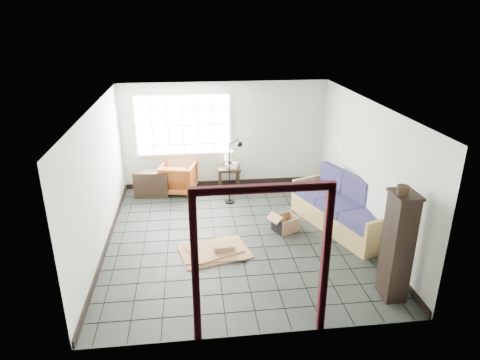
{
  "coord_description": "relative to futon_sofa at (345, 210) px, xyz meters",
  "views": [
    {
      "loc": [
        -0.83,
        -7.36,
        4.13
      ],
      "look_at": [
        0.08,
        0.3,
        1.08
      ],
      "focal_mm": 32.0,
      "sensor_mm": 36.0,
      "label": 1
    }
  ],
  "objects": [
    {
      "name": "console_shelf",
      "position": [
        -4.02,
        2.05,
        -0.07
      ],
      "size": [
        0.84,
        0.41,
        0.63
      ],
      "rotation": [
        0.0,
        0.0,
        -0.12
      ],
      "color": "black",
      "rests_on": "ground"
    },
    {
      "name": "floor_lamp",
      "position": [
        -2.11,
        1.47,
        0.43
      ],
      "size": [
        0.47,
        0.31,
        1.52
      ],
      "rotation": [
        0.0,
        0.0,
        0.39
      ],
      "color": "black",
      "rests_on": "ground"
    },
    {
      "name": "doorway_trim",
      "position": [
        -2.22,
        -2.87,
        1.0
      ],
      "size": [
        1.8,
        0.08,
        2.2
      ],
      "color": "#370C13",
      "rests_on": "ground"
    },
    {
      "name": "armchair",
      "position": [
        -3.39,
        2.23,
        0.03
      ],
      "size": [
        0.94,
        0.9,
        0.81
      ],
      "primitive_type": "imported",
      "rotation": [
        0.0,
        0.0,
        2.91
      ],
      "color": "#873813",
      "rests_on": "ground"
    },
    {
      "name": "projector",
      "position": [
        -2.1,
        2.18,
        0.28
      ],
      "size": [
        0.35,
        0.31,
        0.1
      ],
      "rotation": [
        0.0,
        0.0,
        -0.38
      ],
      "color": "silver",
      "rests_on": "side_table"
    },
    {
      "name": "pot",
      "position": [
        -0.14,
        -2.34,
        1.42
      ],
      "size": [
        0.22,
        0.22,
        0.13
      ],
      "rotation": [
        0.0,
        0.0,
        0.31
      ],
      "color": "black",
      "rests_on": "tall_shelf"
    },
    {
      "name": "side_table",
      "position": [
        -2.16,
        2.23,
        0.12
      ],
      "size": [
        0.56,
        0.56,
        0.6
      ],
      "rotation": [
        0.0,
        0.0,
        -0.02
      ],
      "color": "black",
      "rests_on": "ground"
    },
    {
      "name": "tall_shelf",
      "position": [
        -0.07,
        -2.3,
        0.51
      ],
      "size": [
        0.37,
        0.47,
        1.74
      ],
      "rotation": [
        0.0,
        0.0,
        0.0
      ],
      "color": "black",
      "rests_on": "ground"
    },
    {
      "name": "window_panel",
      "position": [
        -3.22,
        2.53,
        1.22
      ],
      "size": [
        2.32,
        0.08,
        1.52
      ],
      "color": "silver",
      "rests_on": "ground"
    },
    {
      "name": "room_shell",
      "position": [
        -2.22,
        -0.14,
        1.3
      ],
      "size": [
        5.02,
        5.52,
        2.61
      ],
      "color": "silver",
      "rests_on": "ground"
    },
    {
      "name": "futon_sofa",
      "position": [
        0.0,
        0.0,
        0.0
      ],
      "size": [
        1.64,
        2.53,
        1.05
      ],
      "rotation": [
        0.0,
        0.0,
        0.35
      ],
      "color": "olive",
      "rests_on": "ground"
    },
    {
      "name": "open_box",
      "position": [
        -1.23,
        -0.01,
        -0.23
      ],
      "size": [
        0.81,
        0.63,
        0.41
      ],
      "rotation": [
        0.0,
        0.0,
        0.44
      ],
      "color": "olive",
      "rests_on": "ground"
    },
    {
      "name": "cardboard_pile",
      "position": [
        -2.69,
        -0.7,
        -0.33
      ],
      "size": [
        1.39,
        1.12,
        0.18
      ],
      "rotation": [
        0.0,
        0.0,
        0.18
      ],
      "color": "olive",
      "rests_on": "ground"
    },
    {
      "name": "table_lamp",
      "position": [
        -2.14,
        2.16,
        0.51
      ],
      "size": [
        0.33,
        0.33,
        0.41
      ],
      "rotation": [
        0.0,
        0.0,
        0.26
      ],
      "color": "black",
      "rests_on": "side_table"
    },
    {
      "name": "ground",
      "position": [
        -2.22,
        -0.17,
        -0.38
      ],
      "size": [
        5.5,
        5.5,
        0.0
      ],
      "primitive_type": "plane",
      "color": "black",
      "rests_on": "ground"
    }
  ]
}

